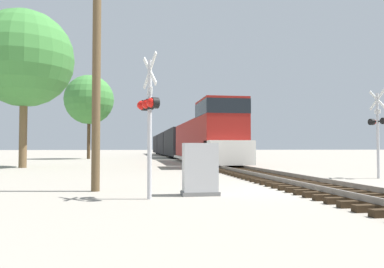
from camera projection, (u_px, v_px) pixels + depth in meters
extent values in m
plane|color=gray|center=(311.00, 189.00, 12.76)|extent=(400.00, 400.00, 0.00)
cube|color=black|center=(373.00, 200.00, 9.50)|extent=(2.60, 0.22, 0.16)
cube|color=black|center=(359.00, 197.00, 10.10)|extent=(2.60, 0.22, 0.16)
cube|color=black|center=(346.00, 194.00, 10.69)|extent=(2.60, 0.22, 0.16)
cube|color=black|center=(335.00, 192.00, 11.28)|extent=(2.60, 0.22, 0.16)
cube|color=black|center=(325.00, 189.00, 11.87)|extent=(2.60, 0.22, 0.16)
cube|color=black|center=(316.00, 187.00, 12.46)|extent=(2.60, 0.22, 0.16)
cube|color=black|center=(307.00, 186.00, 13.06)|extent=(2.60, 0.22, 0.16)
cube|color=black|center=(300.00, 184.00, 13.65)|extent=(2.60, 0.22, 0.16)
cube|color=black|center=(293.00, 182.00, 14.24)|extent=(2.60, 0.22, 0.16)
cube|color=black|center=(286.00, 181.00, 14.83)|extent=(2.60, 0.22, 0.16)
cube|color=black|center=(280.00, 180.00, 15.42)|extent=(2.60, 0.22, 0.16)
cube|color=black|center=(275.00, 178.00, 16.02)|extent=(2.60, 0.22, 0.16)
cube|color=black|center=(270.00, 177.00, 16.61)|extent=(2.60, 0.22, 0.16)
cube|color=black|center=(265.00, 176.00, 17.20)|extent=(2.60, 0.22, 0.16)
cube|color=black|center=(261.00, 175.00, 17.79)|extent=(2.60, 0.22, 0.16)
cube|color=black|center=(257.00, 174.00, 18.38)|extent=(2.60, 0.22, 0.16)
cube|color=black|center=(253.00, 174.00, 18.98)|extent=(2.60, 0.22, 0.16)
cube|color=black|center=(249.00, 173.00, 19.57)|extent=(2.60, 0.22, 0.16)
cube|color=black|center=(246.00, 172.00, 20.16)|extent=(2.60, 0.22, 0.16)
cube|color=black|center=(242.00, 171.00, 20.75)|extent=(2.60, 0.22, 0.16)
cube|color=black|center=(239.00, 171.00, 21.34)|extent=(2.60, 0.22, 0.16)
cube|color=black|center=(236.00, 170.00, 21.94)|extent=(2.60, 0.22, 0.16)
cube|color=black|center=(234.00, 169.00, 22.53)|extent=(2.60, 0.22, 0.16)
cube|color=black|center=(231.00, 169.00, 23.12)|extent=(2.60, 0.22, 0.16)
cube|color=black|center=(229.00, 168.00, 23.71)|extent=(2.60, 0.22, 0.16)
cube|color=black|center=(226.00, 168.00, 24.30)|extent=(2.60, 0.22, 0.16)
cube|color=black|center=(224.00, 167.00, 24.90)|extent=(2.60, 0.22, 0.16)
cube|color=black|center=(222.00, 167.00, 25.49)|extent=(2.60, 0.22, 0.16)
cube|color=black|center=(220.00, 166.00, 26.08)|extent=(2.60, 0.22, 0.16)
cube|color=black|center=(218.00, 166.00, 26.67)|extent=(2.60, 0.22, 0.16)
cube|color=black|center=(216.00, 166.00, 27.26)|extent=(2.60, 0.22, 0.16)
cube|color=black|center=(214.00, 165.00, 27.86)|extent=(2.60, 0.22, 0.16)
cube|color=black|center=(213.00, 165.00, 28.45)|extent=(2.60, 0.22, 0.16)
cube|color=black|center=(211.00, 165.00, 29.04)|extent=(2.60, 0.22, 0.16)
cube|color=black|center=(209.00, 164.00, 29.63)|extent=(2.60, 0.22, 0.16)
cube|color=black|center=(208.00, 164.00, 30.22)|extent=(2.60, 0.22, 0.16)
cube|color=black|center=(206.00, 164.00, 30.82)|extent=(2.60, 0.22, 0.16)
cube|color=black|center=(205.00, 163.00, 31.41)|extent=(2.60, 0.22, 0.16)
cube|color=black|center=(204.00, 163.00, 32.00)|extent=(2.60, 0.22, 0.16)
cube|color=slate|center=(292.00, 182.00, 12.65)|extent=(0.07, 160.00, 0.15)
cube|color=slate|center=(331.00, 182.00, 12.88)|extent=(0.07, 160.00, 0.15)
cube|color=maroon|center=(197.00, 141.00, 35.25)|extent=(2.45, 13.71, 3.43)
cube|color=maroon|center=(221.00, 132.00, 25.80)|extent=(2.88, 4.31, 4.40)
cube|color=black|center=(221.00, 109.00, 25.85)|extent=(2.91, 4.35, 0.97)
cube|color=white|center=(229.00, 153.00, 23.62)|extent=(2.88, 1.96, 1.54)
cube|color=white|center=(203.00, 159.00, 32.29)|extent=(2.94, 19.19, 0.24)
cube|color=black|center=(220.00, 160.00, 26.02)|extent=(1.58, 2.20, 1.00)
cube|color=black|center=(191.00, 156.00, 38.57)|extent=(1.58, 2.20, 1.00)
cube|color=black|center=(178.00, 143.00, 49.93)|extent=(2.74, 13.35, 3.50)
cube|color=black|center=(182.00, 155.00, 45.59)|extent=(1.58, 2.20, 0.90)
cube|color=black|center=(174.00, 154.00, 54.15)|extent=(1.58, 2.20, 0.90)
cube|color=black|center=(168.00, 144.00, 64.44)|extent=(2.74, 13.35, 3.50)
cube|color=black|center=(170.00, 153.00, 60.10)|extent=(1.58, 2.20, 0.90)
cube|color=black|center=(165.00, 153.00, 68.66)|extent=(1.58, 2.20, 0.90)
cube|color=black|center=(161.00, 144.00, 78.95)|extent=(2.74, 13.35, 3.50)
cube|color=black|center=(163.00, 152.00, 74.61)|extent=(1.58, 2.20, 0.90)
cube|color=black|center=(160.00, 152.00, 83.17)|extent=(1.58, 2.20, 0.90)
cylinder|color=#B7B7BC|center=(150.00, 129.00, 10.26)|extent=(0.12, 0.12, 3.83)
cube|color=white|center=(150.00, 71.00, 10.32)|extent=(0.34, 0.88, 0.93)
cube|color=white|center=(150.00, 71.00, 10.32)|extent=(0.34, 0.88, 0.93)
cube|color=black|center=(150.00, 104.00, 10.29)|extent=(0.35, 0.83, 0.06)
cylinder|color=black|center=(145.00, 105.00, 10.59)|extent=(0.27, 0.34, 0.30)
sphere|color=red|center=(142.00, 105.00, 10.54)|extent=(0.26, 0.26, 0.26)
cylinder|color=black|center=(150.00, 104.00, 10.29)|extent=(0.27, 0.34, 0.30)
sphere|color=red|center=(146.00, 104.00, 10.24)|extent=(0.26, 0.26, 0.26)
cylinder|color=black|center=(155.00, 103.00, 9.98)|extent=(0.27, 0.34, 0.30)
sphere|color=red|center=(151.00, 103.00, 9.93)|extent=(0.26, 0.26, 0.26)
cube|color=white|center=(150.00, 91.00, 10.30)|extent=(0.14, 0.31, 0.20)
cylinder|color=#B7B7BC|center=(378.00, 136.00, 17.06)|extent=(0.12, 0.12, 3.90)
cube|color=white|center=(377.00, 100.00, 17.12)|extent=(0.20, 0.92, 0.93)
cube|color=white|center=(377.00, 100.00, 17.12)|extent=(0.20, 0.92, 0.93)
cube|color=black|center=(378.00, 121.00, 17.08)|extent=(0.22, 0.86, 0.06)
cylinder|color=black|center=(384.00, 121.00, 16.75)|extent=(0.23, 0.33, 0.30)
cylinder|color=black|center=(372.00, 122.00, 17.41)|extent=(0.23, 0.33, 0.30)
sphere|color=red|center=(373.00, 122.00, 17.45)|extent=(0.26, 0.26, 0.26)
cube|color=white|center=(377.00, 112.00, 17.10)|extent=(0.09, 0.32, 0.20)
cube|color=slate|center=(200.00, 193.00, 11.02)|extent=(1.10, 0.63, 0.12)
cube|color=#BCBCBF|center=(200.00, 167.00, 11.05)|extent=(1.00, 0.57, 1.42)
cylinder|color=brown|center=(97.00, 58.00, 12.17)|extent=(0.27, 0.27, 8.68)
cylinder|color=brown|center=(23.00, 127.00, 25.92)|extent=(0.52, 0.52, 5.60)
sphere|color=#3D7F38|center=(24.00, 58.00, 26.09)|extent=(6.76, 6.76, 6.76)
cylinder|color=#473521|center=(89.00, 137.00, 45.89)|extent=(0.40, 0.40, 5.49)
sphere|color=#3D7F38|center=(89.00, 100.00, 46.05)|extent=(6.04, 6.04, 6.04)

